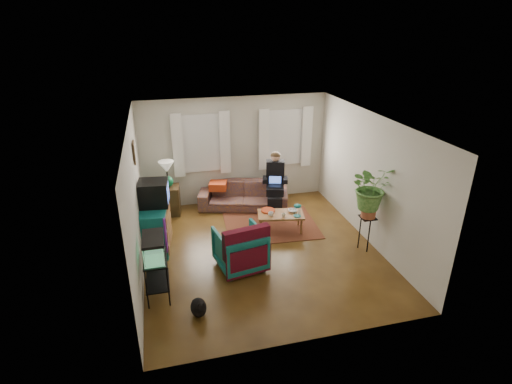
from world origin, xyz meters
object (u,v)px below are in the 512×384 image
object	(u,v)px
aquarium_stand	(157,277)
dresser	(155,228)
side_table	(170,200)
coffee_table	(280,222)
sofa	(243,191)
plant_stand	(366,233)
armchair	(240,247)

from	to	relation	value
aquarium_stand	dresser	bearing A→B (deg)	90.33
side_table	coffee_table	xyz separation A→B (m)	(2.27, -1.42, -0.14)
sofa	aquarium_stand	size ratio (longest dim) A/B	2.86
dresser	aquarium_stand	distance (m)	1.56
side_table	aquarium_stand	size ratio (longest dim) A/B	0.93
coffee_table	plant_stand	size ratio (longest dim) A/B	1.37
aquarium_stand	coffee_table	xyz separation A→B (m)	(2.62, 1.65, -0.17)
side_table	coffee_table	world-z (taller)	side_table
sofa	coffee_table	world-z (taller)	sofa
sofa	armchair	xyz separation A→B (m)	(-0.61, -2.49, 0.01)
sofa	dresser	size ratio (longest dim) A/B	2.09
aquarium_stand	plant_stand	distance (m)	4.06
side_table	plant_stand	distance (m)	4.47
sofa	dresser	world-z (taller)	dresser
sofa	coffee_table	distance (m)	1.46
plant_stand	sofa	bearing A→B (deg)	127.71
sofa	side_table	bearing A→B (deg)	-165.98
plant_stand	dresser	bearing A→B (deg)	165.37
dresser	coffee_table	distance (m)	2.63
dresser	coffee_table	bearing A→B (deg)	8.67
dresser	aquarium_stand	xyz separation A→B (m)	(-0.01, -1.56, -0.09)
armchair	plant_stand	world-z (taller)	armchair
dresser	plant_stand	distance (m)	4.15
side_table	aquarium_stand	distance (m)	3.09
dresser	coffee_table	xyz separation A→B (m)	(2.61, 0.09, -0.25)
sofa	armchair	world-z (taller)	armchair
dresser	coffee_table	size ratio (longest dim) A/B	1.04
plant_stand	aquarium_stand	bearing A→B (deg)	-172.73
side_table	dresser	distance (m)	1.55
aquarium_stand	armchair	distance (m)	1.57
aquarium_stand	side_table	bearing A→B (deg)	84.19
aquarium_stand	coffee_table	world-z (taller)	aquarium_stand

